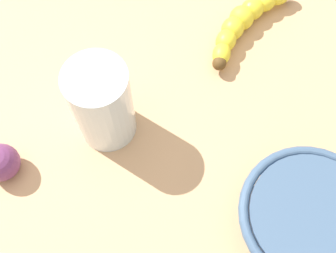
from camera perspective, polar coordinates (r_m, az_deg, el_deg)
name	(u,v)px	position (r cm, az deg, el deg)	size (l,w,h in cm)	color
wooden_tabletop	(197,82)	(63.32, 3.90, 6.01)	(120.00, 120.00, 3.00)	tan
banana	(246,21)	(66.43, 10.45, 13.91)	(9.73, 17.86, 3.72)	yellow
smoothie_glass	(102,105)	(53.26, -8.87, 2.86)	(7.75, 7.75, 12.92)	silver
ceramic_bowl	(309,218)	(53.78, 18.51, -11.67)	(17.22, 17.22, 4.93)	#3D5675
plum_fruit	(1,162)	(57.63, -21.69, -4.54)	(4.86, 4.86, 4.86)	#6B3360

